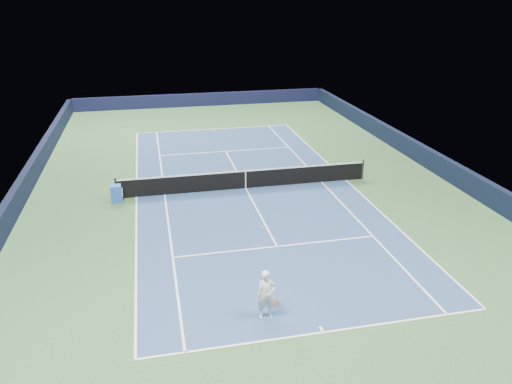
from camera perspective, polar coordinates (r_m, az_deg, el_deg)
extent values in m
plane|color=#31572F|center=(25.64, -1.19, 0.43)|extent=(40.00, 40.00, 0.00)
cube|color=black|center=(44.34, -6.29, 10.45)|extent=(22.00, 0.35, 1.10)
cube|color=black|center=(29.39, 20.01, 3.09)|extent=(0.35, 40.00, 1.10)
cube|color=black|center=(25.80, -25.51, -0.39)|extent=(0.35, 40.00, 1.10)
cube|color=navy|center=(25.64, -1.19, 0.44)|extent=(10.97, 23.77, 0.01)
cube|color=white|center=(36.79, -4.84, 7.19)|extent=(10.97, 0.08, 0.00)
cube|color=white|center=(15.60, 7.69, -15.61)|extent=(10.97, 0.08, 0.00)
cube|color=white|center=(27.16, 10.23, 1.37)|extent=(0.08, 23.77, 0.00)
cube|color=white|center=(25.24, -13.50, -0.55)|extent=(0.08, 23.77, 0.00)
cube|color=white|center=(26.68, 7.51, 1.15)|extent=(0.08, 23.77, 0.00)
cube|color=white|center=(25.23, -10.40, -0.30)|extent=(0.08, 23.77, 0.00)
cube|color=white|center=(31.58, -3.47, 4.67)|extent=(8.23, 0.08, 0.00)
cube|color=white|center=(19.98, 2.41, -6.23)|extent=(8.23, 0.08, 0.00)
cube|color=white|center=(25.64, -1.19, 0.45)|extent=(0.08, 12.80, 0.00)
cube|color=white|center=(36.65, -4.81, 7.13)|extent=(0.08, 0.30, 0.00)
cube|color=white|center=(15.71, 7.51, -15.29)|extent=(0.08, 0.30, 0.00)
cylinder|color=black|center=(25.10, -15.68, 0.39)|extent=(0.10, 0.10, 1.07)
cylinder|color=black|center=(27.33, 12.08, 2.54)|extent=(0.10, 0.10, 1.07)
cube|color=black|center=(25.47, -1.20, 1.39)|extent=(12.80, 0.03, 0.91)
cube|color=white|center=(25.31, -1.21, 2.42)|extent=(12.80, 0.04, 0.06)
cube|color=white|center=(25.47, -1.20, 1.39)|extent=(0.05, 0.04, 0.91)
cube|color=blue|center=(24.80, -15.69, -0.17)|extent=(0.54, 0.49, 0.84)
cube|color=white|center=(24.77, -15.03, -0.05)|extent=(0.02, 0.37, 0.37)
imported|color=white|center=(15.63, 1.19, -11.65)|extent=(0.60, 0.40, 1.62)
cylinder|color=#C88192|center=(15.72, 2.39, -11.95)|extent=(0.03, 0.03, 0.27)
cylinder|color=black|center=(15.86, 2.37, -12.67)|extent=(0.27, 0.02, 0.27)
cylinder|color=pink|center=(15.86, 2.37, -12.67)|extent=(0.29, 0.03, 0.29)
sphere|color=#B5CC2B|center=(15.58, 0.74, -4.06)|extent=(0.07, 0.07, 0.07)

